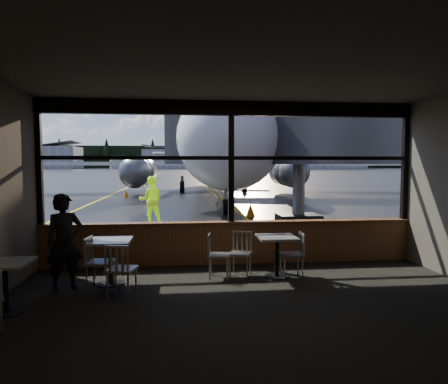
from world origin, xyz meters
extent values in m
plane|color=black|center=(0.00, 120.00, 0.00)|extent=(520.00, 520.00, 0.00)
cube|color=black|center=(0.00, -3.00, 0.01)|extent=(8.00, 6.00, 0.01)
cube|color=#38332D|center=(0.00, -3.00, 3.50)|extent=(8.00, 6.00, 0.04)
cube|color=#514A41|center=(0.00, -6.00, 1.75)|extent=(8.00, 0.04, 3.50)
cube|color=brown|center=(0.00, 0.00, 0.45)|extent=(8.00, 0.28, 0.90)
cube|color=black|center=(0.00, 0.00, 3.35)|extent=(8.00, 0.18, 0.30)
cube|color=black|center=(-3.95, 0.00, 2.20)|extent=(0.12, 0.12, 2.60)
cube|color=black|center=(0.00, 0.00, 2.20)|extent=(0.12, 0.12, 2.60)
cube|color=black|center=(3.95, 0.00, 2.20)|extent=(0.12, 0.12, 2.60)
cube|color=black|center=(0.00, 0.00, 2.30)|extent=(8.00, 0.10, 0.08)
imported|color=black|center=(-3.05, -1.53, 0.84)|extent=(0.73, 0.66, 1.67)
imported|color=#BFF219|center=(-2.16, 5.99, 0.87)|extent=(0.93, 0.77, 1.74)
cone|color=#E25107|center=(1.78, 7.68, 0.28)|extent=(0.40, 0.40, 0.56)
cone|color=#E26307|center=(-4.69, 18.22, 0.24)|extent=(0.34, 0.34, 0.47)
cylinder|color=silver|center=(-30.00, 182.00, 3.00)|extent=(8.00, 8.00, 6.00)
cylinder|color=silver|center=(-20.00, 182.00, 3.00)|extent=(8.00, 8.00, 6.00)
cylinder|color=silver|center=(-10.00, 182.00, 3.00)|extent=(8.00, 8.00, 6.00)
cube|color=black|center=(0.00, 210.00, 6.00)|extent=(360.00, 3.00, 12.00)
camera|label=1|loc=(-1.07, -8.50, 2.17)|focal=32.00mm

